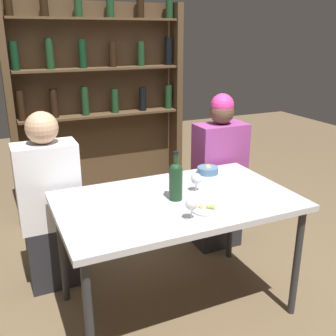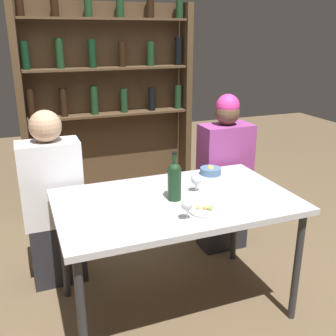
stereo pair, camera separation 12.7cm
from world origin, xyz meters
name	(u,v)px [view 1 (the left image)]	position (x,y,z in m)	size (l,w,h in m)	color
ground_plane	(176,305)	(0.00, 0.00, 0.00)	(10.00, 10.00, 0.00)	brown
dining_table	(177,208)	(0.00, 0.00, 0.69)	(1.39, 0.84, 0.76)	silver
wine_rack_wall	(99,100)	(0.00, 1.70, 1.08)	(1.61, 0.21, 2.06)	#4C3823
wine_bottle	(176,179)	(-0.01, -0.01, 0.88)	(0.08, 0.08, 0.29)	#19381E
wine_glass_0	(191,205)	(-0.05, -0.27, 0.84)	(0.07, 0.07, 0.12)	silver
wine_glass_1	(196,179)	(0.16, 0.06, 0.83)	(0.07, 0.07, 0.11)	silver
food_plate_0	(208,209)	(0.09, -0.22, 0.76)	(0.19, 0.19, 0.04)	silver
snack_bowl	(208,170)	(0.38, 0.30, 0.78)	(0.14, 0.14, 0.06)	#4C7299
seated_person_left	(50,208)	(-0.66, 0.57, 0.58)	(0.40, 0.22, 1.22)	#26262B
seated_person_right	(219,177)	(0.65, 0.57, 0.60)	(0.39, 0.22, 1.25)	#26262B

